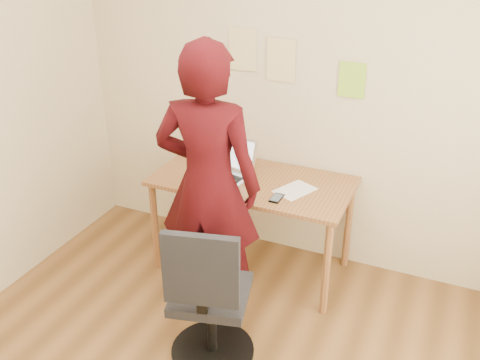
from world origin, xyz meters
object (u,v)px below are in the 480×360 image
at_px(phone, 277,198).
at_px(office_chair, 209,305).
at_px(desk, 252,190).
at_px(person, 208,186).
at_px(laptop, 226,169).

height_order(phone, office_chair, office_chair).
bearing_deg(desk, office_chair, -81.75).
bearing_deg(phone, desk, 143.42).
height_order(office_chair, person, person).
relative_size(office_chair, person, 0.53).
bearing_deg(laptop, office_chair, -60.66).
relative_size(phone, office_chair, 0.13).
xyz_separation_m(office_chair, person, (-0.23, 0.47, 0.50)).
relative_size(laptop, phone, 3.17).
bearing_deg(phone, person, -134.66).
bearing_deg(office_chair, person, 101.90).
xyz_separation_m(laptop, office_chair, (0.35, -0.98, -0.38)).
distance_m(phone, person, 0.50).
height_order(desk, phone, phone).
relative_size(laptop, office_chair, 0.43).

